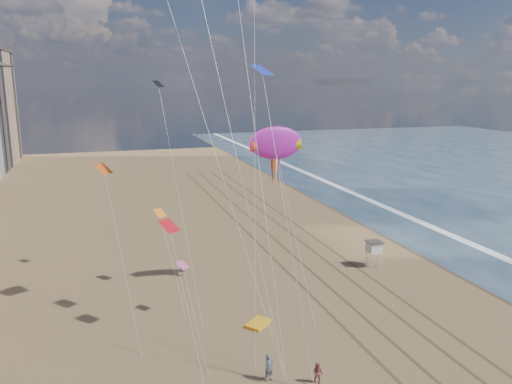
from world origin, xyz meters
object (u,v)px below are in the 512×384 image
lifeguard_stand (374,247)px  kite_flyer_a (269,367)px  grounded_kite (258,323)px  kite_flyer_b (318,373)px  show_kite (276,143)px

lifeguard_stand → kite_flyer_a: bearing=-136.8°
grounded_kite → lifeguard_stand: bearing=-13.1°
lifeguard_stand → kite_flyer_b: lifeguard_stand is taller
kite_flyer_b → show_kite: bearing=121.8°
show_kite → kite_flyer_a: bearing=-111.1°
lifeguard_stand → show_kite: (-11.70, -1.85, 11.54)m
grounded_kite → show_kite: size_ratio=0.13×
grounded_kite → kite_flyer_a: size_ratio=1.14×
kite_flyer_a → kite_flyer_b: size_ratio=1.26×
lifeguard_stand → kite_flyer_b: (-14.31, -17.44, -1.41)m
kite_flyer_a → show_kite: bearing=49.7°
lifeguard_stand → grounded_kite: size_ratio=1.30×
kite_flyer_a → lifeguard_stand: bearing=24.0°
grounded_kite → kite_flyer_a: 7.70m
kite_flyer_b → grounded_kite: bearing=139.4°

